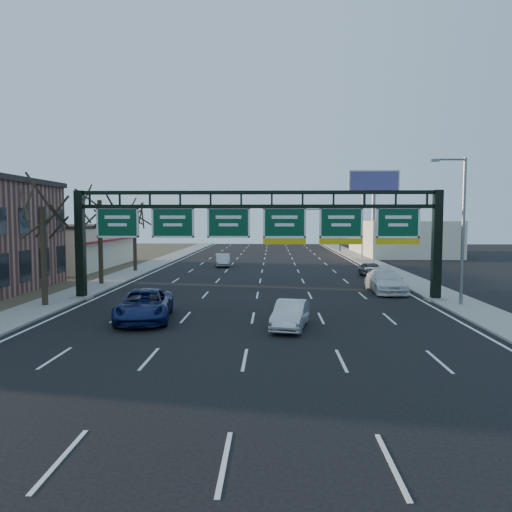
{
  "coord_description": "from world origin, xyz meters",
  "views": [
    {
      "loc": [
        1.05,
        -24.62,
        5.38
      ],
      "look_at": [
        0.1,
        4.09,
        3.2
      ],
      "focal_mm": 35.0,
      "sensor_mm": 36.0,
      "label": 1
    }
  ],
  "objects_px": {
    "car_silver_sedan": "(290,315)",
    "car_white_wagon": "(386,281)",
    "sign_gantry": "(259,230)",
    "car_blue_suv": "(144,305)"
  },
  "relations": [
    {
      "from": "car_blue_suv",
      "to": "car_white_wagon",
      "type": "xyz_separation_m",
      "value": [
        14.96,
        10.48,
        0.0
      ]
    },
    {
      "from": "car_blue_suv",
      "to": "car_silver_sedan",
      "type": "height_order",
      "value": "car_blue_suv"
    },
    {
      "from": "car_blue_suv",
      "to": "car_white_wagon",
      "type": "bearing_deg",
      "value": 27.35
    },
    {
      "from": "sign_gantry",
      "to": "car_white_wagon",
      "type": "relative_size",
      "value": 4.42
    },
    {
      "from": "car_silver_sedan",
      "to": "car_white_wagon",
      "type": "distance_m",
      "value": 14.15
    },
    {
      "from": "car_silver_sedan",
      "to": "car_white_wagon",
      "type": "xyz_separation_m",
      "value": [
        7.34,
        12.09,
        0.14
      ]
    },
    {
      "from": "sign_gantry",
      "to": "car_silver_sedan",
      "type": "xyz_separation_m",
      "value": [
        1.78,
        -8.48,
        -3.96
      ]
    },
    {
      "from": "car_silver_sedan",
      "to": "sign_gantry",
      "type": "bearing_deg",
      "value": 112.27
    },
    {
      "from": "sign_gantry",
      "to": "car_blue_suv",
      "type": "height_order",
      "value": "sign_gantry"
    },
    {
      "from": "car_silver_sedan",
      "to": "car_white_wagon",
      "type": "relative_size",
      "value": 0.73
    }
  ]
}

